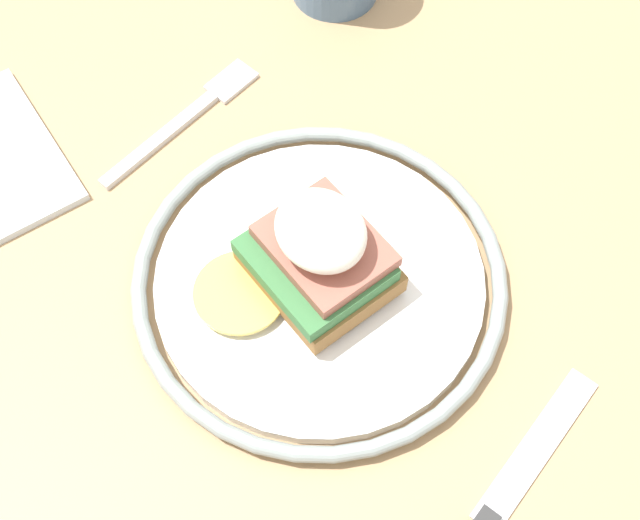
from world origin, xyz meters
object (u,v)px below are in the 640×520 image
object	(u,v)px
plate	(320,281)
sandwich	(318,255)
fork	(187,117)
knife	(491,514)

from	to	relation	value
plate	sandwich	size ratio (longest dim) A/B	2.13
fork	knife	bearing A→B (deg)	-3.73
fork	sandwich	bearing A→B (deg)	-3.43
plate	fork	distance (m)	0.17
sandwich	plate	bearing A→B (deg)	90.52
plate	fork	bearing A→B (deg)	177.08
knife	plate	bearing A→B (deg)	175.51
fork	knife	xyz separation A→B (m)	(0.34, -0.02, 0.00)
plate	knife	xyz separation A→B (m)	(0.17, -0.01, -0.01)
knife	sandwich	bearing A→B (deg)	175.99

